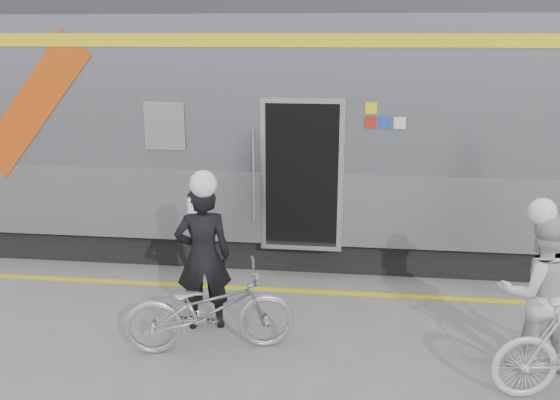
# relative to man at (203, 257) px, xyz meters

# --- Properties ---
(ground) EXTENTS (90.00, 90.00, 0.00)m
(ground) POSITION_rel_man_xyz_m (0.73, -0.98, -0.93)
(ground) COLOR slate
(ground) RESTS_ON ground
(train) EXTENTS (24.00, 3.17, 4.10)m
(train) POSITION_rel_man_xyz_m (-1.14, 3.21, 1.13)
(train) COLOR black
(train) RESTS_ON ground
(safety_strip) EXTENTS (24.00, 0.12, 0.01)m
(safety_strip) POSITION_rel_man_xyz_m (0.73, 1.17, -0.92)
(safety_strip) COLOR yellow
(safety_strip) RESTS_ON ground
(man) EXTENTS (0.76, 0.60, 1.85)m
(man) POSITION_rel_man_xyz_m (0.00, 0.00, 0.00)
(man) COLOR black
(man) RESTS_ON ground
(bicycle_left) EXTENTS (2.05, 1.13, 1.02)m
(bicycle_left) POSITION_rel_man_xyz_m (0.20, -0.55, -0.42)
(bicycle_left) COLOR #A3A6AB
(bicycle_left) RESTS_ON ground
(woman) EXTENTS (0.95, 0.79, 1.77)m
(woman) POSITION_rel_man_xyz_m (3.77, -0.48, -0.04)
(woman) COLOR silver
(woman) RESTS_ON ground
(helmet_man) EXTENTS (0.32, 0.32, 0.32)m
(helmet_man) POSITION_rel_man_xyz_m (0.00, 0.00, 1.09)
(helmet_man) COLOR white
(helmet_man) RESTS_ON man
(helmet_woman) EXTENTS (0.28, 0.28, 0.28)m
(helmet_woman) POSITION_rel_man_xyz_m (3.77, -0.48, 0.98)
(helmet_woman) COLOR white
(helmet_woman) RESTS_ON woman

